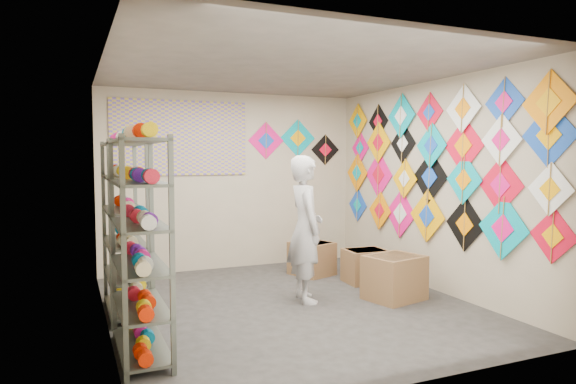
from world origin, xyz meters
name	(u,v)px	position (x,y,z in m)	size (l,w,h in m)	color
ground	(290,305)	(0.00, 0.00, 0.00)	(4.50, 4.50, 0.00)	#2C2926
room_walls	(290,164)	(0.00, 0.00, 1.64)	(4.50, 4.50, 4.50)	tan
shelf_rack_front	(140,247)	(-1.78, -0.85, 0.95)	(0.40, 1.10, 1.90)	#4C5147
shelf_rack_back	(125,228)	(-1.78, 0.45, 0.95)	(0.40, 1.10, 1.90)	#4C5147
string_spools	(131,227)	(-1.78, -0.20, 1.05)	(0.12, 2.36, 0.12)	#EF167F
kite_wall_display	(432,166)	(1.98, -0.02, 1.60)	(0.06, 4.25, 2.04)	red
back_wall_kites	(294,142)	(1.04, 2.24, 1.96)	(1.60, 0.02, 0.74)	#EE0D73
poster	(180,138)	(-0.80, 2.23, 2.00)	(2.00, 0.01, 1.10)	#6650AF
shopkeeper	(305,229)	(0.24, 0.11, 0.87)	(0.50, 0.69, 1.74)	beige
carton_a	(394,278)	(1.26, -0.26, 0.27)	(0.64, 0.53, 0.53)	brown
carton_b	(366,266)	(1.39, 0.60, 0.23)	(0.55, 0.45, 0.45)	brown
carton_c	(312,258)	(0.91, 1.31, 0.24)	(0.50, 0.55, 0.48)	brown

